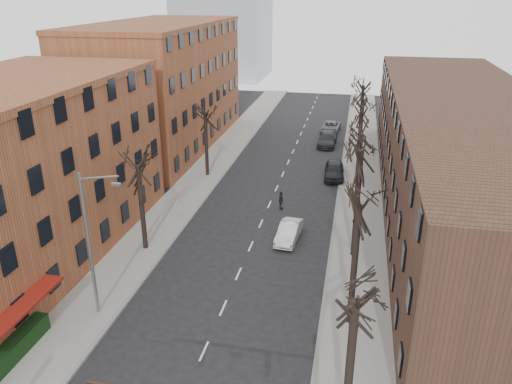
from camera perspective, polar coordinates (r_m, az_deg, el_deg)
The scene contains 20 objects.
sidewalk_left at distance 53.04m, azimuth -5.66°, elevation 2.34°, with size 4.00×90.00×0.15m, color gray.
sidewalk_right at distance 50.87m, azimuth 11.85°, elevation 1.06°, with size 4.00×90.00×0.15m, color gray.
building_left_near at distance 37.92m, azimuth -26.77°, elevation 1.20°, with size 12.00×26.00×12.00m, color brown.
building_left_far at distance 62.07m, azimuth -10.67°, elevation 11.65°, with size 12.00×28.00×14.00m, color brown.
building_right at distance 45.41m, azimuth 22.42°, elevation 3.81°, with size 12.00×50.00×10.00m, color #462C20.
awning_left at distance 30.73m, azimuth -24.90°, elevation -16.27°, with size 1.20×7.00×0.15m, color maroon.
hedge at distance 29.81m, azimuth -26.40°, elevation -16.32°, with size 0.80×6.00×1.00m, color black.
tree_right_b at distance 30.52m, azimuth 10.61°, elevation -14.56°, with size 5.20×5.20×10.80m, color black, non-canonical shape.
tree_right_c at distance 37.26m, azimuth 10.99°, elevation -7.23°, with size 5.20×5.20×11.60m, color black, non-canonical shape.
tree_right_d at distance 44.42m, azimuth 11.24°, elevation -2.20°, with size 5.20×5.20×10.00m, color black, non-canonical shape.
tree_right_e at distance 51.82m, azimuth 11.42°, elevation 1.41°, with size 5.20×5.20×10.80m, color black, non-canonical shape.
tree_right_f at distance 59.38m, azimuth 11.55°, elevation 4.11°, with size 5.20×5.20×11.60m, color black, non-canonical shape.
tree_left_a at distance 38.43m, azimuth -12.47°, elevation -6.39°, with size 5.20×5.20×9.50m, color black, non-canonical shape.
tree_left_b at distance 52.06m, azimuth -5.56°, elevation 1.86°, with size 5.20×5.20×9.50m, color black, non-canonical shape.
streetlight at distance 29.65m, azimuth -18.34°, elevation -5.16°, with size 2.45×0.22×9.03m.
silver_sedan at distance 38.58m, azimuth 3.77°, elevation -4.58°, with size 1.46×4.18×1.38m, color silver.
parked_car_near at distance 51.58m, azimuth 8.94°, elevation 2.48°, with size 1.97×4.90×1.67m, color black.
parked_car_mid at distance 62.35m, azimuth 8.15°, elevation 5.94°, with size 2.11×5.18×1.50m, color black.
parked_car_far at distance 68.49m, azimuth 8.52°, elevation 7.36°, with size 2.29×4.96×1.38m, color slate.
pedestrian_crossing at distance 43.76m, azimuth 2.86°, elevation -0.97°, with size 0.97×0.40×1.66m, color black.
Camera 1 is at (7.07, -12.54, 18.15)m, focal length 35.00 mm.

